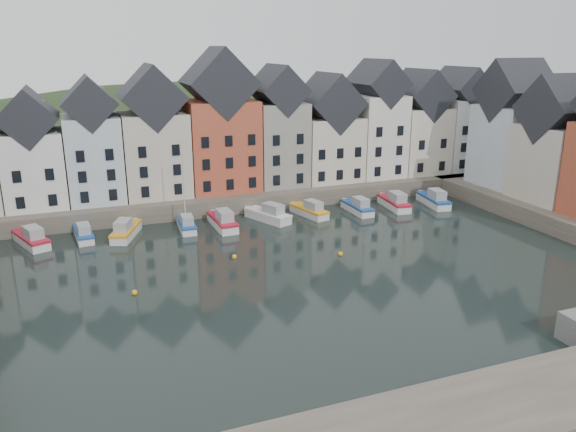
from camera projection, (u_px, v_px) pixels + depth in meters
ground at (304, 283)px, 48.77m from camera, size 260.00×260.00×0.00m
far_quay at (218, 192)px, 75.27m from camera, size 90.00×16.00×2.00m
hillside at (187, 258)px, 104.02m from camera, size 153.60×70.40×64.00m
far_terrace at (244, 134)px, 72.29m from camera, size 72.37×8.16×17.78m
right_terrace at (561, 143)px, 65.73m from camera, size 8.30×24.25×16.36m
mooring_buoys at (242, 266)px, 52.12m from camera, size 20.50×5.50×0.50m
boat_a at (32, 239)px, 57.81m from camera, size 4.07×6.49×2.39m
boat_b at (84, 234)px, 59.68m from camera, size 2.10×5.48×2.06m
boat_c at (126, 231)px, 60.34m from camera, size 4.00×6.39×2.35m
boat_d at (187, 224)px, 62.72m from camera, size 1.97×5.43×10.21m
boat_e at (223, 222)px, 63.46m from camera, size 2.20×6.53×2.49m
boat_f at (269, 215)px, 65.97m from camera, size 4.38×6.58×2.43m
boat_g at (310, 211)px, 67.87m from camera, size 3.21×6.13×2.25m
boat_h at (358, 207)px, 69.29m from camera, size 1.87×5.83×2.23m
boat_i at (395, 203)px, 71.11m from camera, size 2.71×6.59×2.46m
boat_j at (434, 200)px, 72.36m from camera, size 2.95×6.65×2.46m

